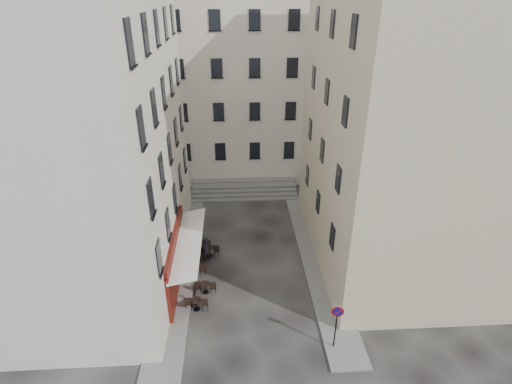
{
  "coord_description": "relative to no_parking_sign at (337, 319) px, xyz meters",
  "views": [
    {
      "loc": [
        -0.77,
        -18.55,
        16.18
      ],
      "look_at": [
        0.53,
        4.0,
        4.57
      ],
      "focal_mm": 28.0,
      "sensor_mm": 36.0,
      "label": 1
    }
  ],
  "objects": [
    {
      "name": "ground",
      "position": [
        -3.95,
        4.5,
        -1.92
      ],
      "size": [
        90.0,
        90.0,
        0.0
      ],
      "primitive_type": "plane",
      "color": "black",
      "rests_on": "ground"
    },
    {
      "name": "sidewalk_left",
      "position": [
        -8.45,
        8.5,
        -1.86
      ],
      "size": [
        2.0,
        22.0,
        0.12
      ],
      "primitive_type": "cube",
      "color": "slate",
      "rests_on": "ground"
    },
    {
      "name": "sidewalk_right",
      "position": [
        0.55,
        7.5,
        -1.86
      ],
      "size": [
        2.0,
        18.0,
        0.12
      ],
      "primitive_type": "cube",
      "color": "slate",
      "rests_on": "ground"
    },
    {
      "name": "building_left",
      "position": [
        -14.45,
        7.5,
        8.38
      ],
      "size": [
        12.2,
        16.2,
        20.6
      ],
      "color": "beige",
      "rests_on": "ground"
    },
    {
      "name": "building_right",
      "position": [
        6.55,
        8.0,
        7.38
      ],
      "size": [
        12.2,
        14.2,
        18.6
      ],
      "color": "#C5B992",
      "rests_on": "ground"
    },
    {
      "name": "building_back",
      "position": [
        -4.95,
        23.5,
        7.38
      ],
      "size": [
        18.2,
        10.2,
        18.6
      ],
      "color": "beige",
      "rests_on": "ground"
    },
    {
      "name": "cafe_storefront",
      "position": [
        -8.26,
        5.5,
        -0.05
      ],
      "size": [
        1.74,
        7.3,
        3.5
      ],
      "color": "#47100A",
      "rests_on": "ground"
    },
    {
      "name": "stone_steps",
      "position": [
        -3.95,
        17.07,
        -1.52
      ],
      "size": [
        9.0,
        3.15,
        0.8
      ],
      "color": "slate",
      "rests_on": "ground"
    },
    {
      "name": "bollard_near",
      "position": [
        -7.2,
        3.5,
        -1.4
      ],
      "size": [
        0.12,
        0.12,
        0.98
      ],
      "color": "black",
      "rests_on": "ground"
    },
    {
      "name": "bollard_mid",
      "position": [
        -7.2,
        7.0,
        -1.4
      ],
      "size": [
        0.12,
        0.12,
        0.98
      ],
      "color": "black",
      "rests_on": "ground"
    },
    {
      "name": "bollard_far",
      "position": [
        -7.2,
        10.5,
        -1.4
      ],
      "size": [
        0.12,
        0.12,
        0.98
      ],
      "color": "black",
      "rests_on": "ground"
    },
    {
      "name": "no_parking_sign",
      "position": [
        0.0,
        0.0,
        0.0
      ],
      "size": [
        0.61,
        0.16,
        2.72
      ],
      "rotation": [
        0.0,
        0.0,
        -0.19
      ],
      "color": "black",
      "rests_on": "ground"
    },
    {
      "name": "bistro_table_a",
      "position": [
        -7.06,
        3.08,
        -1.46
      ],
      "size": [
        1.3,
        0.61,
        0.92
      ],
      "color": "black",
      "rests_on": "ground"
    },
    {
      "name": "bistro_table_b",
      "position": [
        -6.64,
        4.46,
        -1.47
      ],
      "size": [
        1.25,
        0.59,
        0.88
      ],
      "color": "black",
      "rests_on": "ground"
    },
    {
      "name": "bistro_table_c",
      "position": [
        -7.36,
        6.23,
        -1.47
      ],
      "size": [
        1.26,
        0.59,
        0.89
      ],
      "color": "black",
      "rests_on": "ground"
    },
    {
      "name": "bistro_table_d",
      "position": [
        -6.58,
        8.08,
        -1.44
      ],
      "size": [
        1.35,
        0.63,
        0.95
      ],
      "color": "black",
      "rests_on": "ground"
    },
    {
      "name": "bistro_table_e",
      "position": [
        -7.17,
        8.73,
        -1.45
      ],
      "size": [
        1.31,
        0.61,
        0.92
      ],
      "color": "black",
      "rests_on": "ground"
    },
    {
      "name": "pedestrian",
      "position": [
        -6.74,
        7.59,
        -1.02
      ],
      "size": [
        0.79,
        0.71,
        1.81
      ],
      "primitive_type": "imported",
      "rotation": [
        0.0,
        0.0,
        3.69
      ],
      "color": "#222328",
      "rests_on": "ground"
    }
  ]
}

